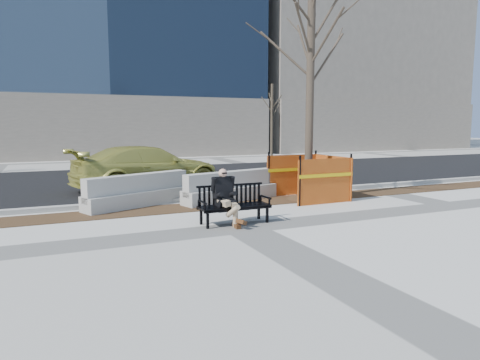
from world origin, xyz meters
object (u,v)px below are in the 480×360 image
at_px(tree_fence, 308,199).
at_px(jersey_barrier_right, 231,201).
at_px(bench, 234,223).
at_px(seated_man, 225,224).
at_px(sedan, 149,189).
at_px(jersey_barrier_left, 139,206).

height_order(tree_fence, jersey_barrier_right, tree_fence).
relative_size(bench, tree_fence, 0.24).
bearing_deg(seated_man, bench, -11.32).
distance_m(bench, seated_man, 0.22).
bearing_deg(sedan, jersey_barrier_right, -164.74).
relative_size(bench, jersey_barrier_left, 0.53).
bearing_deg(jersey_barrier_right, jersey_barrier_left, 158.36).
bearing_deg(tree_fence, bench, -147.60).
distance_m(seated_man, jersey_barrier_right, 2.89).
distance_m(seated_man, tree_fence, 3.99).
bearing_deg(jersey_barrier_right, sedan, 101.54).
distance_m(tree_fence, jersey_barrier_left, 4.86).
xyz_separation_m(bench, jersey_barrier_left, (-1.55, 2.93, 0.00)).
relative_size(bench, sedan, 0.32).
distance_m(bench, tree_fence, 3.82).
xyz_separation_m(sedan, jersey_barrier_left, (-0.92, -2.97, 0.00)).
distance_m(bench, jersey_barrier_right, 2.84).
xyz_separation_m(bench, tree_fence, (3.23, 2.05, 0.00)).
distance_m(sedan, jersey_barrier_left, 3.11).
relative_size(tree_fence, sedan, 1.35).
bearing_deg(tree_fence, jersey_barrier_left, 169.52).
height_order(sedan, jersey_barrier_right, sedan).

